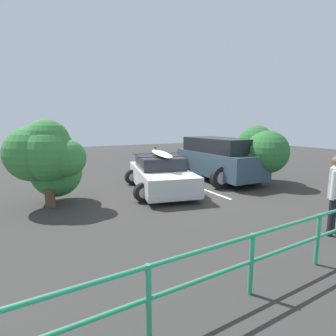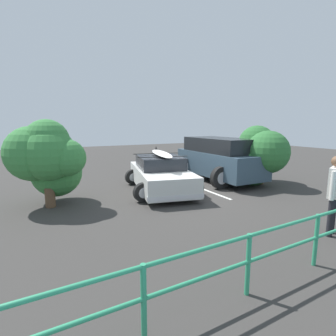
% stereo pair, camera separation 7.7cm
% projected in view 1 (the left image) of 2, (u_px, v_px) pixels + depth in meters
% --- Properties ---
extents(ground_plane, '(44.00, 44.00, 0.02)m').
position_uv_depth(ground_plane, '(183.00, 193.00, 9.62)').
color(ground_plane, '#383533').
rests_on(ground_plane, ground).
extents(parking_stripe, '(0.12, 4.38, 0.00)m').
position_uv_depth(parking_stripe, '(195.00, 186.00, 10.62)').
color(parking_stripe, silver).
rests_on(parking_stripe, ground).
extents(sedan_car, '(2.93, 4.47, 1.57)m').
position_uv_depth(sedan_car, '(160.00, 174.00, 9.84)').
color(sedan_car, silver).
rests_on(sedan_car, ground).
extents(suv_car, '(2.71, 4.53, 1.89)m').
position_uv_depth(suv_car, '(218.00, 158.00, 11.59)').
color(suv_car, '#334756').
rests_on(suv_car, ground).
extents(person_bystander, '(0.66, 0.38, 1.80)m').
position_uv_depth(person_bystander, '(335.00, 188.00, 5.80)').
color(person_bystander, black).
rests_on(person_bystander, ground).
extents(railing_fence, '(9.96, 0.45, 0.94)m').
position_uv_depth(railing_fence, '(318.00, 231.00, 4.58)').
color(railing_fence, '#2D9366').
rests_on(railing_fence, ground).
extents(bush_near_left, '(2.22, 2.17, 2.63)m').
position_uv_depth(bush_near_left, '(48.00, 158.00, 7.81)').
color(bush_near_left, brown).
rests_on(bush_near_left, ground).
extents(bush_near_right, '(2.19, 2.56, 2.49)m').
position_uv_depth(bush_near_right, '(257.00, 156.00, 10.79)').
color(bush_near_right, brown).
rests_on(bush_near_right, ground).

